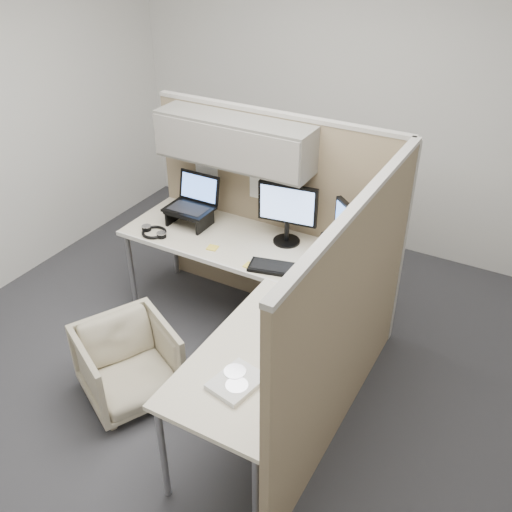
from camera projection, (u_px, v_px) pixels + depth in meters
The scene contains 18 objects.
ground at pixel (227, 367), 4.15m from camera, with size 4.50×4.50×0.00m, color #2F2E33.
partition_back at pixel (257, 181), 4.27m from camera, with size 2.00×0.36×1.63m.
partition_right at pixel (350, 322), 3.30m from camera, with size 0.07×2.03×1.63m.
desk at pixel (250, 286), 3.83m from camera, with size 2.00×1.98×0.73m.
office_chair at pixel (128, 361), 3.77m from camera, with size 0.58×0.55×0.60m, color beige.
monitor_left at pixel (287, 209), 4.08m from camera, with size 0.44×0.20×0.47m.
monitor_right at pixel (351, 236), 3.77m from camera, with size 0.36×0.31×0.47m.
laptop_station at pixel (192, 206), 4.41m from camera, with size 0.36×0.31×0.37m.
keyboard at pixel (285, 269), 3.90m from camera, with size 0.50×0.17×0.02m, color black.
mouse at pixel (316, 286), 3.72m from camera, with size 0.10×0.07×0.04m, color black.
travel_mug at pixel (326, 245), 4.03m from camera, with size 0.08×0.08×0.18m.
soda_can_green at pixel (348, 284), 3.67m from camera, with size 0.07×0.07×0.12m, color #B21E1E.
soda_can_silver at pixel (327, 259), 3.92m from camera, with size 0.07×0.07×0.12m, color silver.
sticky_note_b at pixel (250, 266), 3.95m from camera, with size 0.08×0.08×0.01m, color yellow.
sticky_note_a at pixel (212, 248), 4.15m from camera, with size 0.08×0.08×0.01m, color yellow.
headphones at pixel (154, 232), 4.33m from camera, with size 0.24×0.22×0.03m.
paper_stack at pixel (236, 382), 2.99m from camera, with size 0.26×0.31×0.03m.
desk_clock at pixel (300, 330), 3.31m from camera, with size 0.05×0.09×0.08m.
Camera 1 is at (1.69, -2.58, 2.91)m, focal length 40.00 mm.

